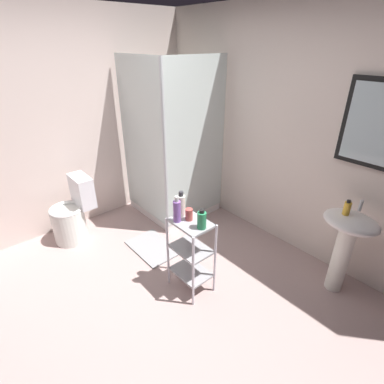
% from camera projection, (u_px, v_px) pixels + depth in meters
% --- Properties ---
extents(ground_plane, '(4.20, 4.20, 0.02)m').
position_uv_depth(ground_plane, '(147.00, 312.00, 2.61)').
color(ground_plane, '#A78A87').
extents(wall_back, '(4.20, 0.14, 2.50)m').
position_uv_depth(wall_back, '(289.00, 134.00, 3.10)').
color(wall_back, beige).
rests_on(wall_back, ground_plane).
extents(wall_left, '(0.10, 4.20, 2.50)m').
position_uv_depth(wall_left, '(48.00, 129.00, 3.28)').
color(wall_left, beige).
rests_on(wall_left, ground_plane).
extents(shower_stall, '(0.92, 0.92, 2.00)m').
position_uv_depth(shower_stall, '(173.00, 182.00, 3.90)').
color(shower_stall, white).
rests_on(shower_stall, ground_plane).
extents(pedestal_sink, '(0.46, 0.37, 0.81)m').
position_uv_depth(pedestal_sink, '(346.00, 238.00, 2.60)').
color(pedestal_sink, white).
rests_on(pedestal_sink, ground_plane).
extents(sink_faucet, '(0.03, 0.03, 0.10)m').
position_uv_depth(sink_faucet, '(361.00, 206.00, 2.54)').
color(sink_faucet, silver).
rests_on(sink_faucet, pedestal_sink).
extents(toilet, '(0.37, 0.49, 0.76)m').
position_uv_depth(toilet, '(73.00, 215.00, 3.44)').
color(toilet, white).
rests_on(toilet, ground_plane).
extents(storage_cart, '(0.38, 0.28, 0.74)m').
position_uv_depth(storage_cart, '(191.00, 250.00, 2.67)').
color(storage_cart, silver).
rests_on(storage_cart, ground_plane).
extents(hand_soap_bottle, '(0.06, 0.06, 0.14)m').
position_uv_depth(hand_soap_bottle, '(347.00, 208.00, 2.48)').
color(hand_soap_bottle, gold).
rests_on(hand_soap_bottle, pedestal_sink).
extents(lotion_bottle_white, '(0.07, 0.07, 0.24)m').
position_uv_depth(lotion_bottle_white, '(181.00, 205.00, 2.58)').
color(lotion_bottle_white, white).
rests_on(lotion_bottle_white, storage_cart).
extents(body_wash_bottle_green, '(0.08, 0.08, 0.17)m').
position_uv_depth(body_wash_bottle_green, '(202.00, 220.00, 2.42)').
color(body_wash_bottle_green, '#298A55').
rests_on(body_wash_bottle_green, storage_cart).
extents(conditioner_bottle_purple, '(0.06, 0.06, 0.24)m').
position_uv_depth(conditioner_bottle_purple, '(177.00, 211.00, 2.50)').
color(conditioner_bottle_purple, '#8153A9').
rests_on(conditioner_bottle_purple, storage_cart).
extents(rinse_cup, '(0.06, 0.06, 0.11)m').
position_uv_depth(rinse_cup, '(189.00, 214.00, 2.54)').
color(rinse_cup, '#B24742').
rests_on(rinse_cup, storage_cart).
extents(bath_mat, '(0.60, 0.40, 0.02)m').
position_uv_depth(bath_mat, '(153.00, 247.00, 3.39)').
color(bath_mat, gray).
rests_on(bath_mat, ground_plane).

